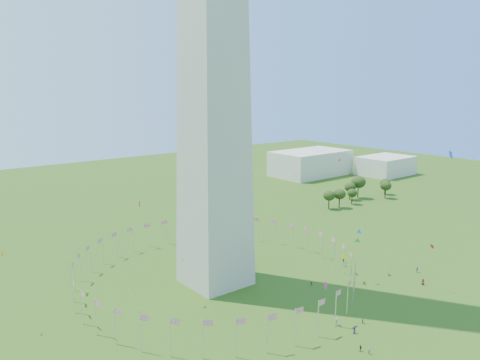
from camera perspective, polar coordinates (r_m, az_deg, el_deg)
name	(u,v)px	position (r m, az deg, el deg)	size (l,w,h in m)	color
ground	(353,356)	(110.16, 13.57, -20.10)	(600.00, 600.00, 0.00)	#274710
flag_ring	(215,268)	(140.35, -3.01, -10.62)	(80.24, 80.24, 9.00)	silver
gov_building_east_a	(310,163)	(309.61, 8.58, 2.06)	(50.00, 30.00, 16.00)	beige
gov_building_east_b	(385,166)	(323.01, 17.32, 1.70)	(35.00, 25.00, 12.00)	beige
crowd	(362,337)	(115.57, 14.67, -18.05)	(102.00, 59.67, 2.00)	gray
kites_aloft	(318,234)	(127.27, 9.48, -6.48)	(101.20, 66.78, 38.48)	green
tree_line_east	(358,192)	(243.65, 14.14, -1.42)	(52.66, 15.60, 11.50)	#2D4416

